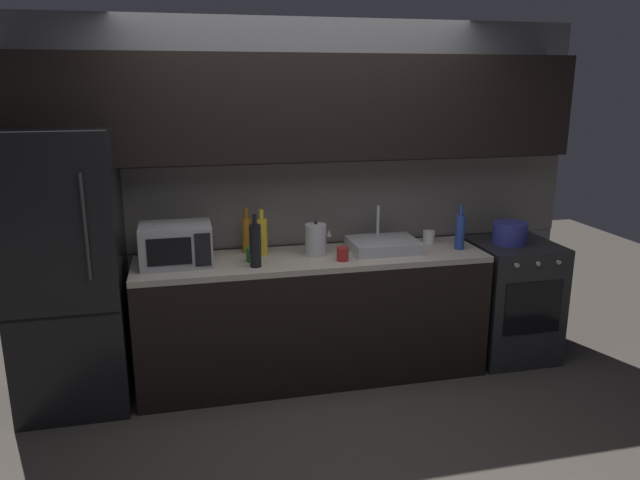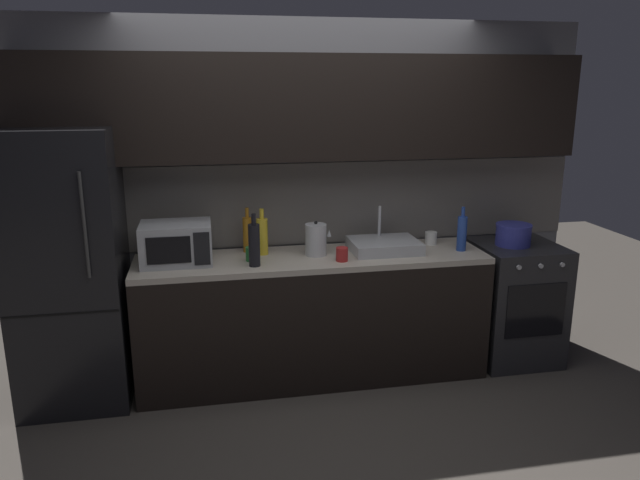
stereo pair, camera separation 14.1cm
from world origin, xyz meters
name	(u,v)px [view 2 (the right image)]	position (x,y,z in m)	size (l,w,h in m)	color
ground_plane	(341,445)	(0.00, 0.00, 0.00)	(10.00, 10.00, 0.00)	#3D3833
back_wall	(305,157)	(0.00, 1.20, 1.55)	(4.17, 0.44, 2.50)	slate
counter_run	(313,317)	(0.00, 0.90, 0.45)	(2.43, 0.60, 0.90)	black
refrigerator	(69,269)	(-1.59, 0.90, 0.90)	(0.68, 0.69, 1.80)	black
oven_range	(514,302)	(1.55, 0.90, 0.45)	(0.60, 0.62, 0.90)	#232326
microwave	(176,243)	(-0.91, 0.92, 1.04)	(0.46, 0.35, 0.27)	#A8AAAF
sink_basin	(384,245)	(0.52, 0.93, 0.94)	(0.48, 0.38, 0.30)	#ADAFB5
kettle	(316,240)	(0.03, 0.92, 1.01)	(0.18, 0.15, 0.24)	#B7BABF
wine_bottle_amber	(248,234)	(-0.43, 1.10, 1.03)	(0.07, 0.07, 0.32)	#B27019
wine_bottle_dark	(254,244)	(-0.41, 0.75, 1.05)	(0.08, 0.08, 0.35)	black
wine_bottle_blue	(462,233)	(1.07, 0.84, 1.03)	(0.07, 0.07, 0.32)	#234299
wine_bottle_yellow	(262,236)	(-0.34, 1.02, 1.03)	(0.08, 0.08, 0.32)	gold
mug_green	(252,254)	(-0.42, 0.87, 0.95)	(0.09, 0.09, 0.09)	#1E6B2D
mug_red	(342,254)	(0.17, 0.75, 0.95)	(0.08, 0.08, 0.09)	#A82323
mug_white	(431,238)	(0.92, 1.04, 0.95)	(0.09, 0.09, 0.09)	silver
cooking_pot	(513,235)	(1.50, 0.90, 0.98)	(0.26, 0.26, 0.16)	#333899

